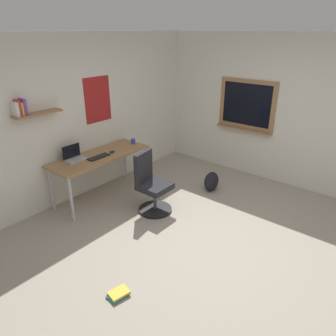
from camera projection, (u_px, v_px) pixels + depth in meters
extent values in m
plane|color=#9E9384|center=(205.00, 241.00, 4.28)|extent=(5.20, 5.20, 0.00)
cube|color=silver|center=(83.00, 117.00, 5.18)|extent=(5.00, 0.10, 2.60)
cube|color=#997047|center=(38.00, 114.00, 4.40)|extent=(0.68, 0.20, 0.02)
cube|color=#A51E1E|center=(98.00, 100.00, 5.25)|extent=(0.52, 0.01, 0.74)
cube|color=silver|center=(15.00, 109.00, 4.16)|extent=(0.04, 0.14, 0.19)
cube|color=#C63833|center=(18.00, 108.00, 4.19)|extent=(0.02, 0.14, 0.21)
cube|color=gold|center=(20.00, 109.00, 4.22)|extent=(0.03, 0.14, 0.18)
cube|color=#7A3D99|center=(23.00, 107.00, 4.24)|extent=(0.04, 0.14, 0.22)
cube|color=silver|center=(286.00, 112.00, 5.49)|extent=(0.10, 5.00, 2.60)
cube|color=#997047|center=(247.00, 104.00, 5.84)|extent=(0.04, 1.10, 0.90)
cube|color=black|center=(247.00, 104.00, 5.83)|extent=(0.01, 0.94, 0.76)
cube|color=#997047|center=(243.00, 129.00, 6.00)|extent=(0.12, 1.10, 0.03)
cube|color=#997047|center=(100.00, 156.00, 5.15)|extent=(1.68, 0.64, 0.03)
cylinder|color=#B7B7BC|center=(71.00, 199.00, 4.60)|extent=(0.04, 0.04, 0.72)
cylinder|color=#B7B7BC|center=(145.00, 166.00, 5.70)|extent=(0.04, 0.04, 0.72)
cylinder|color=#B7B7BC|center=(51.00, 189.00, 4.90)|extent=(0.04, 0.04, 0.72)
cylinder|color=#B7B7BC|center=(125.00, 159.00, 6.00)|extent=(0.04, 0.04, 0.72)
cylinder|color=black|center=(155.00, 209.00, 4.99)|extent=(0.52, 0.52, 0.04)
cylinder|color=#4C4C51|center=(155.00, 199.00, 4.91)|extent=(0.05, 0.05, 0.34)
cube|color=#232328|center=(155.00, 187.00, 4.83)|extent=(0.44, 0.44, 0.09)
cube|color=#232328|center=(143.00, 167.00, 4.80)|extent=(0.41, 0.13, 0.48)
cube|color=#ADAFB5|center=(76.00, 160.00, 4.93)|extent=(0.31, 0.21, 0.02)
cube|color=black|center=(71.00, 151.00, 4.94)|extent=(0.31, 0.01, 0.21)
cube|color=black|center=(99.00, 157.00, 5.03)|extent=(0.37, 0.13, 0.02)
ellipsoid|color=#262628|center=(112.00, 152.00, 5.23)|extent=(0.10, 0.06, 0.03)
cylinder|color=#334CA5|center=(133.00, 141.00, 5.63)|extent=(0.08, 0.08, 0.09)
ellipsoid|color=black|center=(211.00, 181.00, 5.56)|extent=(0.32, 0.22, 0.35)
cube|color=teal|center=(118.00, 295.00, 3.40)|extent=(0.22, 0.16, 0.03)
cube|color=gold|center=(119.00, 293.00, 3.39)|extent=(0.24, 0.19, 0.02)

